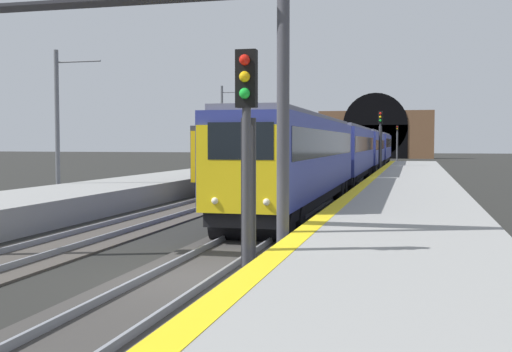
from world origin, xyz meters
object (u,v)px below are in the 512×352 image
at_px(catenary_mast_far, 58,124).
at_px(railway_signal_near, 247,150).
at_px(railway_signal_mid, 380,137).
at_px(catenary_mast_near, 222,129).
at_px(railway_signal_far, 397,140).
at_px(train_adjacent_platform, 311,149).
at_px(overhead_signal_gantry, 100,40).
at_px(train_main_approaching, 358,150).

bearing_deg(catenary_mast_far, railway_signal_near, -139.57).
height_order(railway_signal_mid, catenary_mast_near, catenary_mast_near).
bearing_deg(railway_signal_near, railway_signal_far, -180.00).
distance_m(train_adjacent_platform, railway_signal_near, 49.01).
relative_size(train_adjacent_platform, catenary_mast_near, 7.50).
height_order(catenary_mast_near, catenary_mast_far, catenary_mast_near).
bearing_deg(catenary_mast_far, overhead_signal_gantry, -145.07).
xyz_separation_m(train_main_approaching, railway_signal_near, (-43.02, -1.78, 0.51)).
bearing_deg(railway_signal_far, catenary_mast_far, -10.50).
bearing_deg(catenary_mast_far, railway_signal_far, -10.50).
xyz_separation_m(train_main_approaching, catenary_mast_near, (0.20, 12.14, 1.78)).
xyz_separation_m(railway_signal_near, railway_signal_far, (91.41, -0.00, 0.39)).
relative_size(railway_signal_mid, catenary_mast_far, 0.75).
relative_size(train_adjacent_platform, railway_signal_mid, 10.71).
bearing_deg(train_adjacent_platform, overhead_signal_gantry, 2.44).
height_order(railway_signal_far, overhead_signal_gantry, overhead_signal_gantry).
height_order(train_main_approaching, overhead_signal_gantry, overhead_signal_gantry).
xyz_separation_m(railway_signal_mid, railway_signal_far, (47.74, 0.00, -0.13)).
distance_m(train_main_approaching, overhead_signal_gantry, 40.68).
distance_m(railway_signal_mid, catenary_mast_near, 13.95).
bearing_deg(train_main_approaching, railway_signal_far, 177.50).
height_order(railway_signal_mid, railway_signal_far, railway_signal_mid).
height_order(train_main_approaching, catenary_mast_near, catenary_mast_near).
bearing_deg(railway_signal_mid, railway_signal_far, -180.00).
height_order(train_main_approaching, railway_signal_far, railway_signal_far).
bearing_deg(railway_signal_mid, catenary_mast_far, -26.97).
distance_m(train_adjacent_platform, catenary_mast_near, 9.09).
bearing_deg(railway_signal_mid, overhead_signal_gantry, -5.94).
relative_size(overhead_signal_gantry, catenary_mast_near, 1.14).
distance_m(train_adjacent_platform, railway_signal_mid, 8.41).
xyz_separation_m(railway_signal_mid, catenary_mast_near, (-0.45, 13.92, 0.75)).
xyz_separation_m(railway_signal_near, railway_signal_mid, (43.67, -0.00, 0.52)).
relative_size(train_adjacent_platform, railway_signal_near, 12.86).
bearing_deg(train_main_approaching, overhead_signal_gantry, -3.92).
bearing_deg(railway_signal_mid, train_adjacent_platform, -125.68).
bearing_deg(railway_signal_near, railway_signal_mid, -180.00).
bearing_deg(overhead_signal_gantry, railway_signal_near, -120.65).
bearing_deg(catenary_mast_near, train_adjacent_platform, -53.36).
bearing_deg(railway_signal_far, train_adjacent_platform, -8.98).
relative_size(railway_signal_near, catenary_mast_near, 0.58).
bearing_deg(overhead_signal_gantry, railway_signal_mid, -5.94).
height_order(railway_signal_near, overhead_signal_gantry, overhead_signal_gantry).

